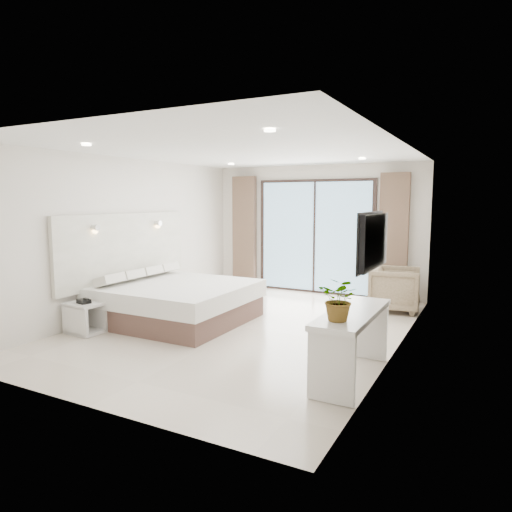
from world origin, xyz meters
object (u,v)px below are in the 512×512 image
at_px(bed, 176,301).
at_px(console_desk, 352,329).
at_px(armchair, 395,287).
at_px(nightstand, 85,318).

bearing_deg(bed, console_desk, -18.00).
bearing_deg(armchair, console_desk, 175.08).
relative_size(bed, armchair, 2.57).
bearing_deg(console_desk, nightstand, -177.95).
height_order(nightstand, console_desk, console_desk).
xyz_separation_m(bed, armchair, (3.04, 2.37, 0.11)).
relative_size(console_desk, armchair, 1.83).
height_order(bed, armchair, armchair).
bearing_deg(armchair, nightstand, 124.94).
bearing_deg(console_desk, armchair, 93.18).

